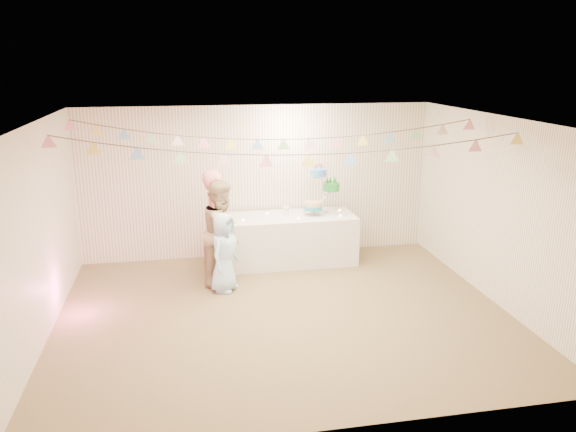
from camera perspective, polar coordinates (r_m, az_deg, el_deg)
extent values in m
plane|color=brown|center=(7.71, -0.36, -9.94)|extent=(6.00, 6.00, 0.00)
plane|color=silver|center=(6.99, -0.40, 9.67)|extent=(6.00, 6.00, 0.00)
plane|color=white|center=(9.64, -3.06, 3.48)|extent=(6.00, 6.00, 0.00)
plane|color=white|center=(4.95, 4.89, -8.62)|extent=(6.00, 6.00, 0.00)
plane|color=white|center=(7.34, -24.08, -1.78)|extent=(5.00, 5.00, 0.00)
plane|color=white|center=(8.30, 20.45, 0.50)|extent=(5.00, 5.00, 0.00)
cube|color=silver|center=(9.45, 0.19, -2.35)|extent=(2.17, 0.87, 0.81)
cylinder|color=white|center=(9.23, -2.54, -0.53)|extent=(0.37, 0.37, 0.02)
imported|color=#E17F75|center=(8.69, -7.20, -0.93)|extent=(0.51, 0.69, 1.73)
imported|color=tan|center=(8.54, -6.66, -1.66)|extent=(0.89, 0.97, 1.60)
imported|color=#ACD7F4|center=(8.29, -6.53, -3.67)|extent=(0.63, 0.70, 1.20)
cylinder|color=#FFD88C|center=(9.07, -4.60, -0.38)|extent=(0.04, 0.04, 0.03)
cylinder|color=#FFD88C|center=(9.44, -2.10, 0.30)|extent=(0.04, 0.04, 0.03)
cylinder|color=#FFD88C|center=(9.14, 1.07, -0.21)|extent=(0.04, 0.04, 0.03)
cylinder|color=#FFD88C|center=(9.61, 1.99, 0.57)|extent=(0.04, 0.04, 0.03)
cylinder|color=#FFD88C|center=(9.35, 5.34, 0.08)|extent=(0.04, 0.04, 0.03)
cylinder|color=#FFD88C|center=(9.67, 5.27, 0.62)|extent=(0.04, 0.04, 0.03)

